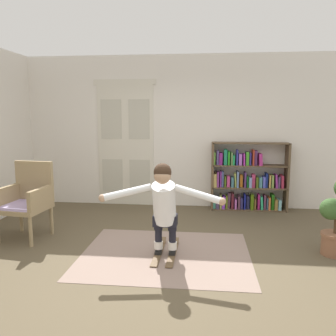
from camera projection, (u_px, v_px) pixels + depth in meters
The scene contains 9 objects.
ground_plane at pixel (161, 258), 4.31m from camera, with size 7.20×7.20×0.00m, color brown.
back_wall at pixel (178, 132), 6.64m from camera, with size 6.00×0.10×2.90m, color silver.
double_door at pixel (126, 143), 6.72m from camera, with size 1.22×0.05×2.45m.
rug at pixel (165, 254), 4.41m from camera, with size 2.15×1.74×0.01m, color gray.
bookshelf at pixel (246, 181), 6.44m from camera, with size 1.41×0.30×1.27m.
wicker_chair at pixel (27, 198), 4.97m from camera, with size 0.67×0.67×1.10m.
potted_plant at pixel (336, 217), 4.33m from camera, with size 0.41×0.47×1.03m.
skis_pair at pixel (166, 252), 4.44m from camera, with size 0.28×0.86×0.07m.
person_skier at pixel (164, 202), 4.17m from camera, with size 1.47×0.57×1.15m.
Camera 1 is at (0.51, -4.05, 1.78)m, focal length 36.68 mm.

